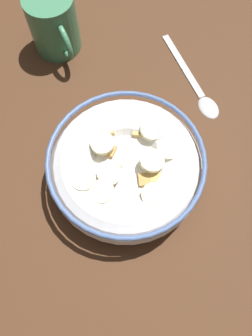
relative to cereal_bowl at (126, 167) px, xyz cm
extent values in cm
cube|color=#472B19|center=(-0.02, 0.01, -4.26)|extent=(110.13, 110.13, 2.00)
cylinder|color=white|center=(-0.02, 0.01, -2.96)|extent=(10.60, 10.60, 0.60)
torus|color=white|center=(-0.02, 0.01, -0.26)|extent=(19.28, 19.28, 6.00)
torus|color=#4C6699|center=(-0.02, 0.01, 2.44)|extent=(19.30, 19.30, 0.60)
cylinder|color=white|center=(-0.02, 0.01, 0.80)|extent=(15.68, 15.68, 0.40)
cube|color=tan|center=(-3.14, 3.49, 1.36)|extent=(2.13, 2.14, 0.75)
cube|color=#B78947|center=(4.87, -4.11, 1.50)|extent=(2.05, 2.07, 0.77)
cube|color=#B78947|center=(-2.51, -1.04, 1.37)|extent=(2.16, 2.16, 0.77)
cube|color=tan|center=(-5.61, 2.25, 1.39)|extent=(1.67, 1.61, 0.84)
cube|color=#B78947|center=(-5.03, 0.36, 1.40)|extent=(1.83, 1.86, 0.79)
cube|color=tan|center=(3.48, 2.29, 1.34)|extent=(2.16, 2.14, 0.80)
cube|color=tan|center=(-2.07, -6.59, 1.31)|extent=(1.86, 1.85, 0.69)
cube|color=#B78947|center=(2.90, 1.02, 1.32)|extent=(2.01, 1.98, 0.83)
cube|color=#B78947|center=(-4.92, 3.66, 1.48)|extent=(1.79, 1.83, 0.80)
cube|color=#AD7F42|center=(-0.44, -6.40, 1.44)|extent=(1.59, 1.62, 0.74)
cube|color=tan|center=(-0.37, -1.65, 1.25)|extent=(2.18, 2.18, 0.83)
cube|color=tan|center=(-4.59, -4.50, 1.30)|extent=(2.17, 2.18, 0.88)
cube|color=#AD7F42|center=(2.38, 5.32, 1.29)|extent=(2.04, 2.04, 0.69)
cube|color=#AD7F42|center=(5.56, 2.07, 1.32)|extent=(2.05, 2.03, 0.76)
cube|color=#B78947|center=(1.07, 6.09, 1.27)|extent=(2.03, 1.99, 0.83)
cube|color=tan|center=(6.23, 0.76, 1.39)|extent=(2.08, 2.10, 0.80)
cylinder|color=#F9EFC6|center=(1.14, 5.19, 2.29)|extent=(3.52, 3.52, 1.13)
cylinder|color=#F4EABC|center=(-2.25, 4.81, 2.15)|extent=(3.87, 3.84, 1.24)
cylinder|color=beige|center=(1.59, 2.61, 2.61)|extent=(3.80, 3.79, 1.12)
cylinder|color=#F9EFC6|center=(0.49, -2.50, 2.24)|extent=(4.12, 4.10, 1.22)
cylinder|color=beige|center=(5.37, 0.80, 2.50)|extent=(4.08, 4.13, 1.19)
cylinder|color=beige|center=(-3.22, -1.54, 2.50)|extent=(3.39, 3.41, 0.87)
cylinder|color=beige|center=(0.05, -5.54, 2.42)|extent=(4.10, 4.05, 1.17)
cylinder|color=beige|center=(4.36, -3.14, 2.02)|extent=(3.84, 3.82, 1.14)
cylinder|color=beige|center=(2.24, -4.31, 2.45)|extent=(3.75, 3.73, 0.84)
ellipsoid|color=#B7B7BC|center=(-3.84, 15.59, -2.86)|extent=(4.10, 3.00, 0.80)
cube|color=#B7B7BC|center=(-12.04, 16.19, -3.08)|extent=(12.57, 1.91, 0.36)
cylinder|color=#3F7F59|center=(-24.59, 0.92, 1.21)|extent=(7.15, 7.15, 8.95)
torus|color=#3F7F59|center=(-21.02, 0.92, 1.21)|extent=(5.81, 0.80, 5.81)
camera|label=1|loc=(14.09, -7.40, 39.86)|focal=36.62mm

